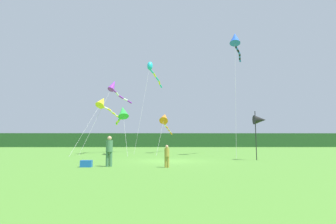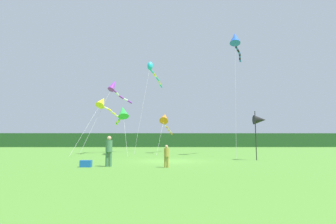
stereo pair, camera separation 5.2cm
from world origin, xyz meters
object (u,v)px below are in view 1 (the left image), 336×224
Objects in this scene: kite_orange at (165,119)px; kite_yellow at (103,103)px; kite_purple at (114,87)px; kite_green at (123,113)px; kite_blue at (235,40)px; person_child at (167,155)px; cooler_box at (86,164)px; banner_flag_pole at (260,120)px; person_adult at (109,149)px; kite_cyan at (152,69)px.

kite_yellow is (-6.91, -2.61, 1.58)m from kite_orange.
kite_purple is 1.69× the size of kite_green.
kite_green is 13.68m from kite_blue.
kite_orange reaches higher than person_child.
kite_orange reaches higher than cooler_box.
kite_yellow is at bearing -159.31° from kite_orange.
banner_flag_pole is 10.41m from kite_blue.
person_child is 0.33× the size of banner_flag_pole.
person_child is (3.20, -0.55, -0.27)m from person_adult.
kite_cyan reaches higher than kite_orange.
kite_orange is 2.13× the size of kite_green.
kite_green is (-4.37, -4.63, 0.30)m from kite_orange.
banner_flag_pole is at bearing -59.22° from kite_orange.
kite_orange is at bearing 120.78° from banner_flag_pole.
cooler_box is at bearing -97.67° from kite_cyan.
cooler_box is at bearing -83.53° from kite_purple.
kite_blue is at bearing 90.03° from banner_flag_pole.
cooler_box is 0.07× the size of kite_purple.
kite_cyan is at bearing 138.30° from kite_blue.
kite_purple reaches higher than kite_yellow.
kite_green is at bearing 172.43° from kite_blue.
kite_blue is at bearing -14.19° from kite_yellow.
kite_green reaches higher than person_child.
person_adult is 1.41× the size of person_child.
kite_cyan is (2.52, 18.67, 10.57)m from cooler_box.
kite_orange is 7.55m from kite_yellow.
kite_yellow reaches higher than kite_orange.
cooler_box is 0.16× the size of banner_flag_pole.
kite_cyan is 8.48m from kite_yellow.
kite_green is at bearing 109.60° from person_child.
kite_cyan is 1.05× the size of kite_orange.
kite_blue is at bearing -22.96° from kite_purple.
kite_cyan is 11.91m from kite_blue.
kite_blue is (11.39, 10.77, 11.41)m from cooler_box.
kite_yellow is (-2.66, 14.32, 5.44)m from cooler_box.
kite_purple is 14.86m from kite_blue.
kite_cyan reaches higher than person_child.
person_adult is 0.32× the size of kite_green.
kite_yellow reaches higher than person_adult.
kite_blue is (7.13, -6.16, 7.55)m from kite_orange.
cooler_box is (-1.17, -0.25, -0.76)m from person_adult.
cooler_box is 18.20m from kite_purple.
kite_purple is (-4.37, -2.29, -2.87)m from kite_cyan.
person_child is at bearing -143.15° from banner_flag_pole.
kite_blue reaches higher than kite_cyan.
cooler_box is at bearing -156.50° from banner_flag_pole.
kite_blue reaches higher than cooler_box.
person_adult is 3.26m from person_child.
kite_green is (-1.29, 12.05, 3.41)m from person_adult.
kite_blue is at bearing 45.85° from person_adult.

